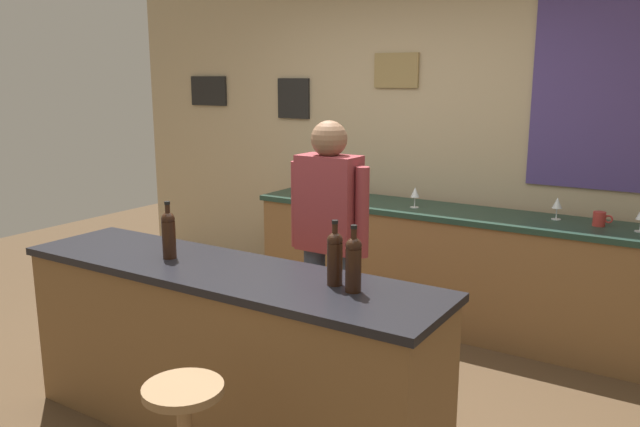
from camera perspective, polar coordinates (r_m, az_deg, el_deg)
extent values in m
plane|color=#4C3823|center=(3.88, -4.34, -16.50)|extent=(10.00, 10.00, 0.00)
cube|color=tan|center=(5.19, 8.97, 6.97)|extent=(6.00, 0.06, 2.80)
cube|color=black|center=(6.34, -10.00, 10.82)|extent=(0.43, 0.02, 0.28)
cube|color=black|center=(5.72, -2.40, 10.31)|extent=(0.33, 0.02, 0.35)
cube|color=#997F4C|center=(5.21, 6.89, 12.68)|extent=(0.38, 0.02, 0.27)
cube|color=#4C3D7F|center=(4.74, 25.31, 10.94)|extent=(1.12, 0.02, 1.51)
cube|color=brown|center=(3.40, -8.58, -12.60)|extent=(2.32, 0.57, 0.88)
cube|color=black|center=(3.24, -8.84, -5.19)|extent=(2.37, 0.60, 0.04)
cube|color=brown|center=(4.88, 11.12, -5.07)|extent=(2.99, 0.53, 0.86)
cube|color=#1E382D|center=(4.77, 11.34, 0.10)|extent=(3.05, 0.56, 0.04)
cylinder|color=#384766|center=(3.84, 2.06, -9.67)|extent=(0.13, 0.13, 0.86)
cylinder|color=#384766|center=(3.94, -0.48, -9.10)|extent=(0.13, 0.13, 0.86)
cube|color=maroon|center=(3.69, 0.81, 0.94)|extent=(0.36, 0.20, 0.56)
sphere|color=brown|center=(3.63, 0.82, 6.74)|extent=(0.21, 0.21, 0.21)
cylinder|color=maroon|center=(3.58, 3.80, 0.10)|extent=(0.08, 0.08, 0.52)
cylinder|color=maroon|center=(3.81, -2.02, 0.84)|extent=(0.08, 0.08, 0.52)
cylinder|color=olive|center=(2.62, -12.23, -15.27)|extent=(0.32, 0.32, 0.03)
cylinder|color=black|center=(3.43, -13.44, -2.31)|extent=(0.07, 0.07, 0.20)
sphere|color=black|center=(3.41, -13.54, -0.47)|extent=(0.07, 0.07, 0.07)
cylinder|color=black|center=(3.40, -13.56, 0.06)|extent=(0.03, 0.03, 0.09)
cylinder|color=black|center=(3.39, -13.61, 0.93)|extent=(0.03, 0.03, 0.02)
cylinder|color=black|center=(2.91, 1.34, -4.57)|extent=(0.07, 0.07, 0.20)
sphere|color=black|center=(2.88, 1.35, -2.42)|extent=(0.07, 0.07, 0.07)
cylinder|color=black|center=(2.87, 1.35, -1.80)|extent=(0.03, 0.03, 0.09)
cylinder|color=black|center=(2.86, 1.36, -0.77)|extent=(0.03, 0.03, 0.02)
cylinder|color=black|center=(2.82, 3.02, -5.12)|extent=(0.07, 0.07, 0.20)
sphere|color=black|center=(2.79, 3.05, -2.92)|extent=(0.07, 0.07, 0.07)
cylinder|color=black|center=(2.78, 3.06, -2.27)|extent=(0.03, 0.03, 0.09)
cylinder|color=black|center=(2.77, 3.07, -1.21)|extent=(0.03, 0.03, 0.02)
cylinder|color=silver|center=(5.33, 0.21, 1.86)|extent=(0.06, 0.06, 0.00)
cylinder|color=silver|center=(5.33, 0.22, 2.28)|extent=(0.01, 0.01, 0.07)
cone|color=silver|center=(5.31, 0.22, 3.08)|extent=(0.07, 0.07, 0.08)
cylinder|color=silver|center=(5.18, 2.49, 1.54)|extent=(0.06, 0.06, 0.00)
cylinder|color=silver|center=(5.17, 2.50, 1.97)|extent=(0.01, 0.01, 0.07)
cone|color=silver|center=(5.16, 2.50, 2.79)|extent=(0.07, 0.07, 0.08)
cylinder|color=silver|center=(4.80, 8.51, 0.57)|extent=(0.06, 0.06, 0.00)
cylinder|color=silver|center=(4.79, 8.53, 1.03)|extent=(0.01, 0.01, 0.07)
cone|color=silver|center=(4.78, 8.56, 1.92)|extent=(0.07, 0.07, 0.08)
cylinder|color=silver|center=(4.64, 20.49, -0.48)|extent=(0.06, 0.06, 0.00)
cylinder|color=silver|center=(4.64, 20.52, 0.00)|extent=(0.01, 0.01, 0.07)
cone|color=silver|center=(4.62, 20.59, 0.91)|extent=(0.07, 0.07, 0.08)
cylinder|color=silver|center=(4.49, 26.85, -1.44)|extent=(0.06, 0.06, 0.00)
cylinder|color=silver|center=(4.48, 26.90, -0.95)|extent=(0.01, 0.01, 0.07)
cylinder|color=#B2332D|center=(4.54, 23.84, -0.45)|extent=(0.08, 0.08, 0.09)
torus|color=#B2332D|center=(4.53, 24.56, -0.47)|extent=(0.06, 0.01, 0.06)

